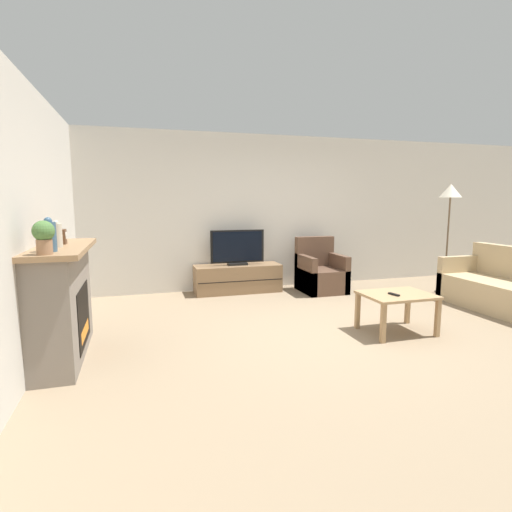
# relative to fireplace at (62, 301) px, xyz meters

# --- Properties ---
(ground_plane) EXTENTS (24.00, 24.00, 0.00)m
(ground_plane) POSITION_rel_fireplace_xyz_m (3.04, -0.03, -0.57)
(ground_plane) COLOR #89755B
(wall_back) EXTENTS (12.00, 0.06, 2.70)m
(wall_back) POSITION_rel_fireplace_xyz_m (3.04, 2.59, 0.78)
(wall_back) COLOR beige
(wall_back) RESTS_ON ground
(wall_left) EXTENTS (0.06, 12.00, 2.70)m
(wall_left) POSITION_rel_fireplace_xyz_m (-0.22, -0.03, 0.78)
(wall_left) COLOR beige
(wall_left) RESTS_ON ground
(fireplace) EXTENTS (0.50, 1.55, 1.13)m
(fireplace) POSITION_rel_fireplace_xyz_m (0.00, 0.00, 0.00)
(fireplace) COLOR slate
(fireplace) RESTS_ON ground
(mantel_vase_left) EXTENTS (0.12, 0.12, 0.30)m
(mantel_vase_left) POSITION_rel_fireplace_xyz_m (0.02, -0.46, 0.69)
(mantel_vase_left) COLOR #385670
(mantel_vase_left) RESTS_ON fireplace
(mantel_vase_centre_left) EXTENTS (0.10, 0.10, 0.25)m
(mantel_vase_centre_left) POSITION_rel_fireplace_xyz_m (0.02, -0.12, 0.67)
(mantel_vase_centre_left) COLOR beige
(mantel_vase_centre_left) RESTS_ON fireplace
(mantel_clock) EXTENTS (0.08, 0.11, 0.15)m
(mantel_clock) POSITION_rel_fireplace_xyz_m (0.02, 0.15, 0.63)
(mantel_clock) COLOR brown
(mantel_clock) RESTS_ON fireplace
(potted_plant) EXTENTS (0.17, 0.17, 0.28)m
(potted_plant) POSITION_rel_fireplace_xyz_m (0.02, -0.66, 0.71)
(potted_plant) COLOR #936B4C
(potted_plant) RESTS_ON fireplace
(tv_stand) EXTENTS (1.47, 0.49, 0.47)m
(tv_stand) POSITION_rel_fireplace_xyz_m (2.36, 2.27, -0.34)
(tv_stand) COLOR brown
(tv_stand) RESTS_ON ground
(tv) EXTENTS (0.92, 0.18, 0.60)m
(tv) POSITION_rel_fireplace_xyz_m (2.36, 2.27, 0.18)
(tv) COLOR black
(tv) RESTS_ON tv_stand
(armchair) EXTENTS (0.70, 0.76, 0.93)m
(armchair) POSITION_rel_fireplace_xyz_m (3.75, 1.94, -0.27)
(armchair) COLOR brown
(armchair) RESTS_ON ground
(coffee_table) EXTENTS (0.80, 0.62, 0.47)m
(coffee_table) POSITION_rel_fireplace_xyz_m (3.66, -0.31, -0.17)
(coffee_table) COLOR #A37F56
(coffee_table) RESTS_ON ground
(remote) EXTENTS (0.07, 0.15, 0.02)m
(remote) POSITION_rel_fireplace_xyz_m (3.58, -0.36, -0.09)
(remote) COLOR black
(remote) RESTS_ON coffee_table
(floor_lamp) EXTENTS (0.36, 0.36, 1.83)m
(floor_lamp) POSITION_rel_fireplace_xyz_m (5.73, 1.23, 1.03)
(floor_lamp) COLOR black
(floor_lamp) RESTS_ON ground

